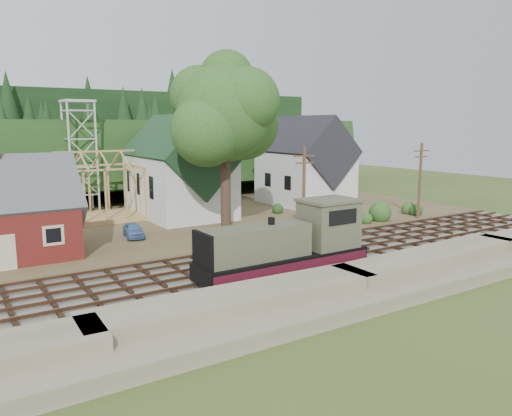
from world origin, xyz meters
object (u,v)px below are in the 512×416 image
locomotive (290,246)px  car_red (313,201)px  patio_set (38,229)px  car_blue (133,230)px

locomotive → car_red: 27.21m
car_red → patio_set: (-31.44, -7.68, 1.57)m
patio_set → locomotive: bearing=-43.4°
locomotive → car_red: bearing=47.6°
locomotive → patio_set: (-13.10, 12.37, 0.37)m
car_blue → patio_set: (-8.04, -3.16, 1.55)m
locomotive → car_red: (18.34, 20.06, -1.20)m
locomotive → patio_set: 18.02m
locomotive → patio_set: size_ratio=4.63×
car_red → car_blue: bearing=115.7°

